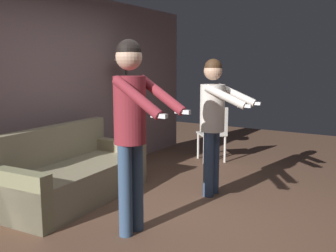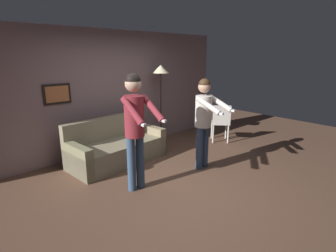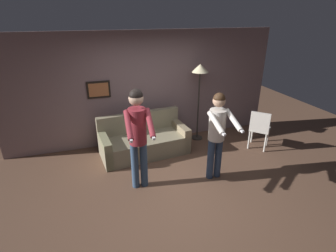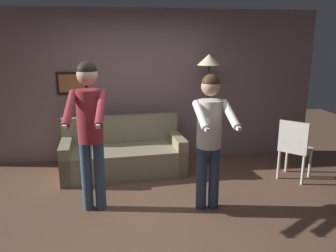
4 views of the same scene
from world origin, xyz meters
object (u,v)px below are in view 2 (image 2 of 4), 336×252
Objects in this scene: couch at (117,148)px; torchiere_lamp at (161,76)px; dining_chair_distant at (221,121)px; person_standing_left at (135,121)px; person_standing_right at (204,116)px.

couch is 1.99m from torchiere_lamp.
torchiere_lamp is at bearing 139.75° from dining_chair_distant.
person_standing_left reaches higher than dining_chair_distant.
torchiere_lamp is 1.10× the size of person_standing_right.
person_standing_right is at bearing -52.15° from couch.
torchiere_lamp is 2.00× the size of dining_chair_distant.
torchiere_lamp is 2.41m from person_standing_left.
torchiere_lamp reaches higher than person_standing_right.
dining_chair_distant is (2.55, -0.62, 0.25)m from couch.
person_standing_left is 3.03m from dining_chair_distant.
dining_chair_distant is (1.50, 0.73, -0.49)m from person_standing_right.
person_standing_right reaches higher than dining_chair_distant.
couch is 1.06× the size of torchiere_lamp.
torchiere_lamp is at bearing 12.52° from couch.
torchiere_lamp is 1.81m from dining_chair_distant.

